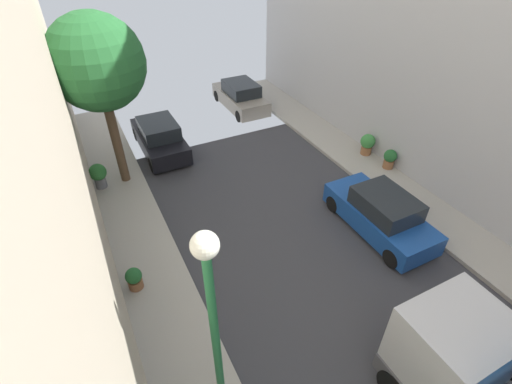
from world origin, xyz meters
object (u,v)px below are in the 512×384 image
(parked_car_left_3, at_px, (160,138))
(street_tree_0, at_px, (97,64))
(parked_car_right_3, at_px, (381,214))
(parked_car_right_4, at_px, (241,97))
(potted_plant_2, at_px, (390,158))
(potted_plant_0, at_px, (367,143))
(potted_plant_3, at_px, (98,174))
(lamp_post, at_px, (213,314))
(potted_plant_1, at_px, (134,278))

(parked_car_left_3, height_order, street_tree_0, street_tree_0)
(parked_car_right_3, height_order, parked_car_right_4, same)
(street_tree_0, xyz_separation_m, potted_plant_2, (10.43, -4.29, -4.34))
(parked_car_left_3, xyz_separation_m, potted_plant_0, (8.31, -4.77, -0.03))
(potted_plant_2, bearing_deg, potted_plant_0, 94.07)
(parked_car_right_4, relative_size, potted_plant_3, 3.98)
(parked_car_left_3, relative_size, lamp_post, 0.77)
(potted_plant_0, height_order, potted_plant_2, potted_plant_0)
(parked_car_right_3, bearing_deg, potted_plant_3, 140.45)
(parked_car_right_4, height_order, lamp_post, lamp_post)
(street_tree_0, distance_m, potted_plant_3, 4.32)
(street_tree_0, bearing_deg, parked_car_right_4, 31.23)
(parked_car_right_4, distance_m, street_tree_0, 9.65)
(parked_car_right_4, relative_size, lamp_post, 0.77)
(parked_car_right_3, relative_size, potted_plant_3, 3.98)
(lamp_post, bearing_deg, street_tree_0, 90.65)
(potted_plant_1, relative_size, potted_plant_2, 0.85)
(lamp_post, bearing_deg, parked_car_right_4, 63.63)
(parked_car_left_3, relative_size, parked_car_right_3, 1.00)
(potted_plant_1, bearing_deg, parked_car_right_4, 51.38)
(parked_car_right_3, relative_size, potted_plant_0, 4.30)
(potted_plant_1, xyz_separation_m, lamp_post, (0.98, -4.36, 3.19))
(parked_car_left_3, bearing_deg, parked_car_right_4, 26.27)
(potted_plant_1, relative_size, lamp_post, 0.14)
(street_tree_0, bearing_deg, parked_car_left_3, 42.26)
(potted_plant_0, bearing_deg, lamp_post, -144.47)
(parked_car_right_3, relative_size, potted_plant_1, 5.69)
(potted_plant_1, bearing_deg, parked_car_right_3, -8.12)
(potted_plant_3, bearing_deg, lamp_post, -83.77)
(potted_plant_0, distance_m, lamp_post, 12.91)
(parked_car_right_3, xyz_separation_m, lamp_post, (-7.30, -3.17, 3.01))
(potted_plant_2, bearing_deg, lamp_post, -150.05)
(parked_car_right_3, height_order, potted_plant_2, parked_car_right_3)
(parked_car_right_4, distance_m, lamp_post, 16.71)
(parked_car_right_3, relative_size, parked_car_right_4, 1.00)
(parked_car_left_3, bearing_deg, parked_car_right_3, -58.71)
(parked_car_right_4, bearing_deg, parked_car_left_3, -153.73)
(parked_car_right_4, height_order, street_tree_0, street_tree_0)
(parked_car_right_4, bearing_deg, potted_plant_0, -68.59)
(potted_plant_0, bearing_deg, parked_car_right_4, 111.41)
(parked_car_right_4, xyz_separation_m, potted_plant_2, (3.01, -8.78, -0.10))
(potted_plant_3, bearing_deg, parked_car_right_4, 28.74)
(parked_car_left_3, bearing_deg, lamp_post, -98.95)
(street_tree_0, relative_size, potted_plant_0, 6.67)
(parked_car_right_4, height_order, potted_plant_2, parked_car_right_4)
(potted_plant_1, bearing_deg, street_tree_0, 81.61)
(parked_car_left_3, xyz_separation_m, potted_plant_3, (-3.00, -1.94, 0.04))
(parked_car_right_3, height_order, potted_plant_0, parked_car_right_3)
(potted_plant_3, bearing_deg, parked_car_left_3, 32.90)
(potted_plant_0, height_order, potted_plant_1, potted_plant_0)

